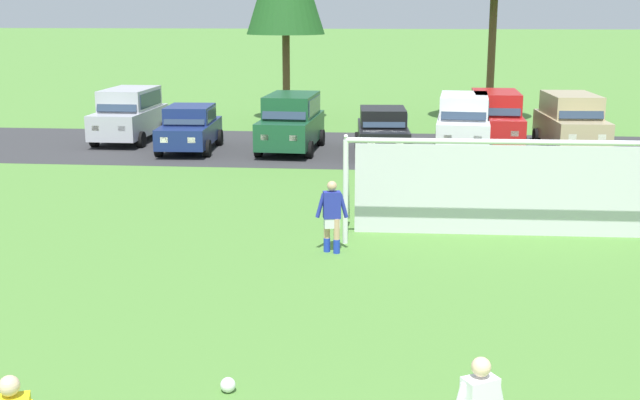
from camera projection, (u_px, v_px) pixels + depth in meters
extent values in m
plane|color=#518438|center=(401.00, 216.00, 21.31)|extent=(400.00, 400.00, 0.00)
cube|color=#333335|center=(401.00, 150.00, 31.34)|extent=(52.00, 8.40, 0.01)
sphere|color=white|center=(228.00, 385.00, 11.52)|extent=(0.22, 0.22, 0.22)
sphere|color=black|center=(228.00, 385.00, 11.51)|extent=(0.08, 0.08, 0.08)
sphere|color=red|center=(232.00, 385.00, 11.51)|extent=(0.07, 0.07, 0.07)
cylinder|color=white|center=(346.00, 192.00, 18.58)|extent=(0.12, 0.12, 2.44)
cylinder|color=white|center=(510.00, 142.00, 18.03)|extent=(7.32, 0.27, 0.12)
cylinder|color=white|center=(347.00, 179.00, 19.42)|extent=(0.12, 1.95, 2.46)
cube|color=silver|center=(500.00, 191.00, 19.31)|extent=(6.95, 0.18, 2.20)
sphere|color=beige|center=(9.00, 386.00, 8.37)|extent=(0.22, 0.22, 0.22)
sphere|color=beige|center=(481.00, 367.00, 8.81)|extent=(0.22, 0.22, 0.22)
cylinder|color=tan|center=(337.00, 236.00, 18.00)|extent=(0.14, 0.14, 0.80)
cylinder|color=tan|center=(327.00, 234.00, 18.11)|extent=(0.14, 0.14, 0.80)
cylinder|color=#1E38B7|center=(337.00, 246.00, 18.05)|extent=(0.15, 0.15, 0.32)
cylinder|color=#1E38B7|center=(327.00, 245.00, 18.17)|extent=(0.15, 0.15, 0.32)
cube|color=silver|center=(332.00, 221.00, 17.98)|extent=(0.38, 0.29, 0.28)
cube|color=#232D99|center=(332.00, 205.00, 17.89)|extent=(0.42, 0.32, 0.60)
sphere|color=tan|center=(332.00, 186.00, 17.80)|extent=(0.22, 0.22, 0.22)
cylinder|color=#232D99|center=(343.00, 206.00, 17.89)|extent=(0.24, 0.14, 0.55)
cylinder|color=#232D99|center=(320.00, 206.00, 17.91)|extent=(0.24, 0.14, 0.55)
cube|color=#B2B2BC|center=(129.00, 122.00, 33.08)|extent=(2.00, 4.64, 1.00)
cube|color=#B2B2BC|center=(130.00, 99.00, 33.06)|extent=(1.81, 3.04, 0.84)
cube|color=#28384C|center=(117.00, 103.00, 31.69)|extent=(1.62, 0.41, 0.71)
cube|color=#28384C|center=(151.00, 99.00, 32.96)|extent=(0.09, 2.55, 0.59)
cube|color=white|center=(122.00, 129.00, 30.83)|extent=(0.28, 0.09, 0.20)
cube|color=white|center=(96.00, 128.00, 30.94)|extent=(0.28, 0.09, 0.20)
cube|color=#B21414|center=(159.00, 114.00, 35.19)|extent=(0.28, 0.09, 0.20)
cube|color=#B21414|center=(136.00, 113.00, 35.31)|extent=(0.28, 0.09, 0.20)
cylinder|color=black|center=(141.00, 140.00, 31.71)|extent=(0.25, 0.64, 0.64)
cylinder|color=black|center=(94.00, 139.00, 31.93)|extent=(0.25, 0.64, 0.64)
cylinder|color=black|center=(163.00, 129.00, 34.47)|extent=(0.25, 0.64, 0.64)
cylinder|color=black|center=(120.00, 128.00, 34.68)|extent=(0.25, 0.64, 0.64)
cube|color=navy|center=(190.00, 133.00, 30.93)|extent=(1.99, 4.28, 0.76)
cube|color=navy|center=(190.00, 114.00, 30.91)|extent=(1.75, 2.17, 0.64)
cube|color=#28384C|center=(185.00, 118.00, 29.97)|extent=(1.54, 0.39, 0.55)
cube|color=#28384C|center=(212.00, 114.00, 30.87)|extent=(0.12, 1.78, 0.45)
cube|color=white|center=(192.00, 140.00, 28.89)|extent=(0.28, 0.09, 0.20)
cube|color=white|center=(164.00, 140.00, 28.94)|extent=(0.28, 0.09, 0.20)
cube|color=#B21414|center=(212.00, 124.00, 32.89)|extent=(0.28, 0.09, 0.20)
cube|color=#B21414|center=(188.00, 124.00, 32.94)|extent=(0.28, 0.09, 0.20)
cylinder|color=black|center=(207.00, 148.00, 29.71)|extent=(0.27, 0.65, 0.64)
cylinder|color=black|center=(159.00, 148.00, 29.79)|extent=(0.27, 0.65, 0.64)
cylinder|color=black|center=(219.00, 137.00, 32.24)|extent=(0.27, 0.65, 0.64)
cylinder|color=black|center=(175.00, 137.00, 32.32)|extent=(0.27, 0.65, 0.64)
cube|color=#194C2D|center=(291.00, 130.00, 30.85)|extent=(2.16, 4.70, 1.00)
cube|color=#194C2D|center=(292.00, 105.00, 30.83)|extent=(1.91, 3.09, 0.84)
cube|color=#28384C|center=(284.00, 110.00, 29.47)|extent=(1.63, 0.47, 0.71)
cube|color=#28384C|center=(314.00, 106.00, 30.70)|extent=(0.18, 2.55, 0.59)
cube|color=white|center=(294.00, 138.00, 28.59)|extent=(0.28, 0.10, 0.20)
cube|color=white|center=(265.00, 137.00, 28.74)|extent=(0.28, 0.10, 0.20)
cube|color=#B21414|center=(314.00, 121.00, 32.93)|extent=(0.28, 0.10, 0.20)
cube|color=#B21414|center=(289.00, 120.00, 33.09)|extent=(0.28, 0.10, 0.20)
cylinder|color=black|center=(309.00, 150.00, 29.45)|extent=(0.28, 0.65, 0.64)
cylinder|color=black|center=(259.00, 148.00, 29.73)|extent=(0.28, 0.65, 0.64)
cylinder|color=black|center=(321.00, 138.00, 32.20)|extent=(0.28, 0.65, 0.64)
cylinder|color=black|center=(274.00, 136.00, 32.48)|extent=(0.28, 0.65, 0.64)
cube|color=black|center=(383.00, 136.00, 30.20)|extent=(2.07, 4.31, 0.76)
cube|color=black|center=(383.00, 117.00, 30.19)|extent=(1.79, 2.20, 0.64)
cube|color=#28384C|center=(384.00, 121.00, 29.25)|extent=(1.55, 0.41, 0.55)
cube|color=#28384C|center=(405.00, 117.00, 30.16)|extent=(0.16, 1.78, 0.45)
cube|color=white|center=(399.00, 143.00, 28.17)|extent=(0.28, 0.10, 0.20)
cube|color=white|center=(371.00, 143.00, 28.20)|extent=(0.28, 0.10, 0.20)
cube|color=#B21414|center=(393.00, 127.00, 32.18)|extent=(0.28, 0.10, 0.20)
cube|color=#B21414|center=(368.00, 126.00, 32.21)|extent=(0.28, 0.10, 0.20)
cylinder|color=black|center=(409.00, 152.00, 29.00)|extent=(0.28, 0.65, 0.64)
cylinder|color=black|center=(359.00, 152.00, 29.05)|extent=(0.28, 0.65, 0.64)
cylinder|color=black|center=(404.00, 140.00, 31.53)|extent=(0.28, 0.65, 0.64)
cylinder|color=black|center=(358.00, 140.00, 31.58)|extent=(0.28, 0.65, 0.64)
cube|color=silver|center=(463.00, 130.00, 30.75)|extent=(2.26, 4.74, 1.00)
cube|color=silver|center=(464.00, 105.00, 30.73)|extent=(1.98, 3.13, 0.84)
cube|color=#28384C|center=(464.00, 111.00, 29.37)|extent=(1.64, 0.51, 0.71)
cube|color=#28384C|center=(488.00, 106.00, 30.58)|extent=(0.24, 2.55, 0.59)
cube|color=white|center=(478.00, 138.00, 28.49)|extent=(0.29, 0.10, 0.20)
cube|color=white|center=(448.00, 138.00, 28.66)|extent=(0.29, 0.10, 0.20)
cube|color=#B21414|center=(476.00, 121.00, 32.82)|extent=(0.29, 0.10, 0.20)
cube|color=#B21414|center=(450.00, 121.00, 32.99)|extent=(0.29, 0.10, 0.20)
cylinder|color=black|center=(489.00, 150.00, 29.34)|extent=(0.29, 0.66, 0.64)
cylinder|color=black|center=(436.00, 149.00, 29.66)|extent=(0.29, 0.66, 0.64)
cylinder|color=black|center=(487.00, 138.00, 32.07)|extent=(0.29, 0.66, 0.64)
cylinder|color=black|center=(439.00, 137.00, 32.39)|extent=(0.29, 0.66, 0.64)
cube|color=red|center=(495.00, 126.00, 31.86)|extent=(2.05, 4.66, 1.00)
cube|color=red|center=(496.00, 102.00, 31.84)|extent=(1.84, 3.05, 0.84)
cube|color=#28384C|center=(499.00, 107.00, 30.47)|extent=(1.63, 0.43, 0.71)
cube|color=#28384C|center=(519.00, 102.00, 31.73)|extent=(0.12, 2.55, 0.59)
cube|color=white|center=(515.00, 134.00, 29.60)|extent=(0.28, 0.09, 0.20)
cube|color=white|center=(486.00, 133.00, 29.73)|extent=(0.28, 0.09, 0.20)
cube|color=#B21414|center=(503.00, 117.00, 33.97)|extent=(0.28, 0.09, 0.20)
cube|color=#B21414|center=(478.00, 117.00, 34.09)|extent=(0.28, 0.09, 0.20)
cylinder|color=black|center=(523.00, 145.00, 30.48)|extent=(0.26, 0.65, 0.64)
cylinder|color=black|center=(472.00, 144.00, 30.72)|extent=(0.26, 0.65, 0.64)
cylinder|color=black|center=(515.00, 134.00, 33.23)|extent=(0.26, 0.65, 0.64)
cylinder|color=black|center=(468.00, 133.00, 33.47)|extent=(0.26, 0.65, 0.64)
cube|color=tan|center=(571.00, 129.00, 31.03)|extent=(2.14, 4.69, 1.00)
cube|color=tan|center=(571.00, 105.00, 31.01)|extent=(1.91, 3.09, 0.84)
cube|color=#28384C|center=(581.00, 110.00, 29.64)|extent=(1.63, 0.46, 0.71)
cube|color=#28384C|center=(594.00, 105.00, 30.98)|extent=(0.18, 2.55, 0.59)
cube|color=white|center=(602.00, 137.00, 28.80)|extent=(0.28, 0.09, 0.20)
cube|color=white|center=(572.00, 137.00, 28.85)|extent=(0.28, 0.09, 0.20)
cube|color=#B21414|center=(569.00, 120.00, 33.20)|extent=(0.28, 0.09, 0.20)
cube|color=#B21414|center=(544.00, 120.00, 33.24)|extent=(0.28, 0.09, 0.20)
cylinder|color=black|center=(606.00, 148.00, 29.72)|extent=(0.27, 0.65, 0.64)
cylinder|color=black|center=(554.00, 148.00, 29.80)|extent=(0.27, 0.65, 0.64)
cylinder|color=black|center=(584.00, 136.00, 32.50)|extent=(0.27, 0.65, 0.64)
cylinder|color=black|center=(537.00, 136.00, 32.57)|extent=(0.27, 0.65, 0.64)
cylinder|color=brown|center=(286.00, 78.00, 38.91)|extent=(0.36, 0.36, 4.15)
cylinder|color=brown|center=(491.00, 61.00, 38.00)|extent=(0.36, 0.36, 5.86)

